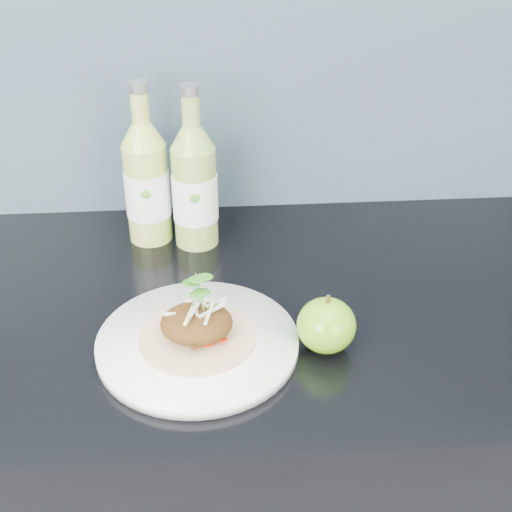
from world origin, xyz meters
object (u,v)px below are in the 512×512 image
object	(u,v)px
green_apple	(326,325)
dinner_plate	(198,343)
cider_bottle_left	(147,183)
cider_bottle_right	(195,186)

from	to	relation	value
green_apple	dinner_plate	bearing A→B (deg)	176.45
cider_bottle_left	cider_bottle_right	xyz separation A→B (m)	(0.07, -0.02, 0.00)
green_apple	cider_bottle_right	bearing A→B (deg)	120.29
dinner_plate	green_apple	xyz separation A→B (m)	(0.16, -0.01, 0.03)
dinner_plate	cider_bottle_right	distance (m)	0.29
cider_bottle_left	cider_bottle_right	bearing A→B (deg)	2.76
dinner_plate	cider_bottle_left	xyz separation A→B (m)	(-0.07, 0.29, 0.09)
green_apple	cider_bottle_left	size ratio (longest dim) A/B	0.34
green_apple	cider_bottle_left	xyz separation A→B (m)	(-0.24, 0.30, 0.06)
cider_bottle_left	cider_bottle_right	distance (m)	0.08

